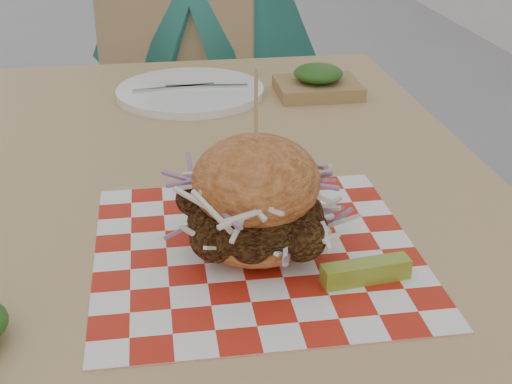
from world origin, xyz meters
TOP-DOWN VIEW (x-y plane):
  - patio_table at (-0.14, 0.22)m, footprint 0.80×1.20m
  - patio_chair at (-0.11, 1.13)m, footprint 0.52×0.53m
  - paper_liner at (-0.10, 0.02)m, footprint 0.36×0.36m
  - sandwich at (-0.10, 0.02)m, footprint 0.19×0.19m
  - pickle_spear at (0.00, -0.06)m, footprint 0.10×0.03m
  - place_setting at (-0.14, 0.59)m, footprint 0.27×0.27m
  - kraft_tray at (0.09, 0.56)m, footprint 0.15×0.12m

SIDE VIEW (x-z plane):
  - patio_chair at x=-0.11m, z-range 0.08..1.03m
  - patio_table at x=-0.14m, z-range 0.30..1.05m
  - paper_liner at x=-0.10m, z-range 0.75..0.75m
  - place_setting at x=-0.14m, z-range 0.75..0.77m
  - pickle_spear at x=0.00m, z-range 0.75..0.77m
  - kraft_tray at x=0.09m, z-range 0.74..0.80m
  - sandwich at x=-0.10m, z-range 0.70..0.92m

